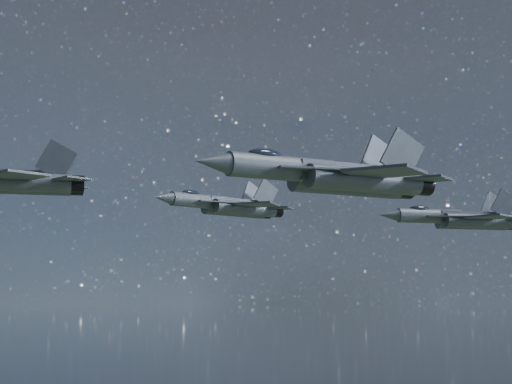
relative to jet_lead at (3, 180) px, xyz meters
name	(u,v)px	position (x,y,z in m)	size (l,w,h in m)	color
jet_lead	(3,180)	(0.00, 0.00, 0.00)	(17.83, 12.37, 4.48)	#383E46
jet_left	(230,206)	(25.18, 13.11, 0.29)	(16.99, 11.44, 4.29)	#383E46
jet_right	(338,176)	(19.38, -23.39, -1.84)	(18.27, 12.79, 4.60)	#383E46
jet_slot	(465,219)	(47.60, 1.69, -1.38)	(17.06, 11.87, 4.29)	#383E46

